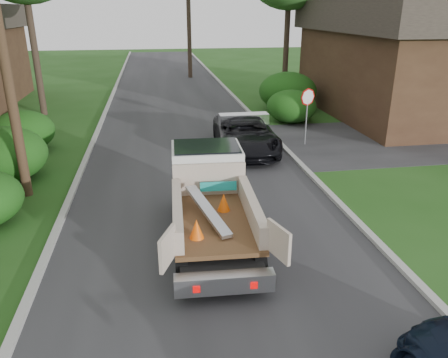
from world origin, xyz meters
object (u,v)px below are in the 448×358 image
at_px(flatbed_truck, 210,190).
at_px(black_pickup, 245,133).
at_px(house_right, 414,57).
at_px(stop_sign, 307,105).

height_order(flatbed_truck, black_pickup, flatbed_truck).
bearing_deg(house_right, stop_sign, -147.34).
distance_m(stop_sign, house_right, 9.37).
bearing_deg(stop_sign, black_pickup, -171.29).
relative_size(house_right, flatbed_truck, 2.36).
bearing_deg(flatbed_truck, house_right, 45.69).
relative_size(house_right, black_pickup, 2.46).
relative_size(stop_sign, flatbed_truck, 0.45).
distance_m(house_right, black_pickup, 12.15).
bearing_deg(stop_sign, house_right, 32.66).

